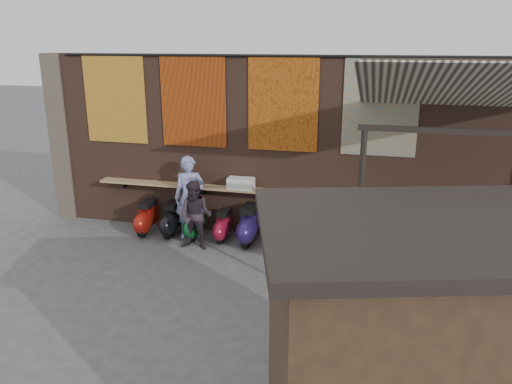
# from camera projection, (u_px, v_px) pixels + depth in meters

# --- Properties ---
(ground) EXTENTS (70.00, 70.00, 0.00)m
(ground) POSITION_uv_depth(u_px,v_px,m) (238.00, 285.00, 9.12)
(ground) COLOR #474749
(ground) RESTS_ON ground
(brick_wall) EXTENTS (10.00, 0.40, 4.00)m
(brick_wall) POSITION_uv_depth(u_px,v_px,m) (271.00, 148.00, 11.04)
(brick_wall) COLOR brown
(brick_wall) RESTS_ON ground
(pier_left) EXTENTS (0.50, 0.50, 4.00)m
(pier_left) POSITION_uv_depth(u_px,v_px,m) (64.00, 137.00, 12.24)
(pier_left) COLOR #4C4238
(pier_left) RESTS_ON ground
(eating_counter) EXTENTS (8.00, 0.32, 0.05)m
(eating_counter) POSITION_uv_depth(u_px,v_px,m) (267.00, 191.00, 10.96)
(eating_counter) COLOR #9E7A51
(eating_counter) RESTS_ON brick_wall
(shelf_box) EXTENTS (0.58, 0.29, 0.25)m
(shelf_box) POSITION_uv_depth(u_px,v_px,m) (241.00, 183.00, 11.02)
(shelf_box) COLOR white
(shelf_box) RESTS_ON eating_counter
(tapestry_redgold) EXTENTS (1.50, 0.02, 2.00)m
(tapestry_redgold) POSITION_uv_depth(u_px,v_px,m) (115.00, 99.00, 11.37)
(tapestry_redgold) COLOR maroon
(tapestry_redgold) RESTS_ON brick_wall
(tapestry_sun) EXTENTS (1.50, 0.02, 2.00)m
(tapestry_sun) POSITION_uv_depth(u_px,v_px,m) (193.00, 101.00, 10.93)
(tapestry_sun) COLOR #E9540D
(tapestry_sun) RESTS_ON brick_wall
(tapestry_orange) EXTENTS (1.50, 0.02, 2.00)m
(tapestry_orange) POSITION_uv_depth(u_px,v_px,m) (283.00, 104.00, 10.47)
(tapestry_orange) COLOR #AF5B15
(tapestry_orange) RESTS_ON brick_wall
(tapestry_multi) EXTENTS (1.50, 0.02, 2.00)m
(tapestry_multi) POSITION_uv_depth(u_px,v_px,m) (381.00, 107.00, 10.01)
(tapestry_multi) COLOR teal
(tapestry_multi) RESTS_ON brick_wall
(hang_rail) EXTENTS (9.50, 0.06, 0.06)m
(hang_rail) POSITION_uv_depth(u_px,v_px,m) (269.00, 56.00, 10.25)
(hang_rail) COLOR black
(hang_rail) RESTS_ON brick_wall
(scooter_stool_0) EXTENTS (0.35, 0.79, 0.75)m
(scooter_stool_0) POSITION_uv_depth(u_px,v_px,m) (147.00, 218.00, 11.47)
(scooter_stool_0) COLOR maroon
(scooter_stool_0) RESTS_ON ground
(scooter_stool_1) EXTENTS (0.36, 0.79, 0.75)m
(scooter_stool_1) POSITION_uv_depth(u_px,v_px,m) (173.00, 219.00, 11.37)
(scooter_stool_1) COLOR black
(scooter_stool_1) RESTS_ON ground
(scooter_stool_2) EXTENTS (0.35, 0.77, 0.73)m
(scooter_stool_2) POSITION_uv_depth(u_px,v_px,m) (196.00, 222.00, 11.19)
(scooter_stool_2) COLOR #0E4924
(scooter_stool_2) RESTS_ON ground
(scooter_stool_3) EXTENTS (0.32, 0.71, 0.67)m
(scooter_stool_3) POSITION_uv_depth(u_px,v_px,m) (223.00, 226.00, 11.07)
(scooter_stool_3) COLOR maroon
(scooter_stool_3) RESTS_ON ground
(scooter_stool_4) EXTENTS (0.40, 0.88, 0.84)m
(scooter_stool_4) POSITION_uv_depth(u_px,v_px,m) (249.00, 225.00, 10.88)
(scooter_stool_4) COLOR #22164E
(scooter_stool_4) RESTS_ON ground
(scooter_stool_5) EXTENTS (0.33, 0.72, 0.69)m
(scooter_stool_5) POSITION_uv_depth(u_px,v_px,m) (280.00, 230.00, 10.83)
(scooter_stool_5) COLOR #A70C15
(scooter_stool_5) RESTS_ON ground
(scooter_stool_6) EXTENTS (0.37, 0.83, 0.79)m
(scooter_stool_6) POSITION_uv_depth(u_px,v_px,m) (308.00, 230.00, 10.65)
(scooter_stool_6) COLOR navy
(scooter_stool_6) RESTS_ON ground
(scooter_stool_7) EXTENTS (0.36, 0.80, 0.76)m
(scooter_stool_7) POSITION_uv_depth(u_px,v_px,m) (335.00, 233.00, 10.54)
(scooter_stool_7) COLOR black
(scooter_stool_7) RESTS_ON ground
(scooter_stool_8) EXTENTS (0.33, 0.74, 0.70)m
(scooter_stool_8) POSITION_uv_depth(u_px,v_px,m) (364.00, 237.00, 10.38)
(scooter_stool_8) COLOR navy
(scooter_stool_8) RESTS_ON ground
(scooter_stool_9) EXTENTS (0.36, 0.80, 0.76)m
(scooter_stool_9) POSITION_uv_depth(u_px,v_px,m) (396.00, 238.00, 10.25)
(scooter_stool_9) COLOR #151A52
(scooter_stool_9) RESTS_ON ground
(diner_left) EXTENTS (0.79, 0.64, 1.87)m
(diner_left) POSITION_uv_depth(u_px,v_px,m) (190.00, 198.00, 11.09)
(diner_left) COLOR #878FC4
(diner_left) RESTS_ON ground
(diner_right) EXTENTS (0.73, 0.57, 1.49)m
(diner_right) POSITION_uv_depth(u_px,v_px,m) (196.00, 216.00, 10.50)
(diner_right) COLOR #2F252D
(diner_right) RESTS_ON ground
(shopper_navy) EXTENTS (1.13, 0.54, 1.87)m
(shopper_navy) POSITION_uv_depth(u_px,v_px,m) (444.00, 265.00, 7.75)
(shopper_navy) COLOR black
(shopper_navy) RESTS_ON ground
(shopper_grey) EXTENTS (1.37, 1.16, 1.84)m
(shopper_grey) POSITION_uv_depth(u_px,v_px,m) (435.00, 272.00, 7.56)
(shopper_grey) COLOR #56575B
(shopper_grey) RESTS_ON ground
(shopper_tan) EXTENTS (0.99, 0.86, 1.71)m
(shopper_tan) POSITION_uv_depth(u_px,v_px,m) (424.00, 255.00, 8.29)
(shopper_tan) COLOR #9E8B64
(shopper_tan) RESTS_ON ground
(market_stall) EXTENTS (2.90, 2.48, 2.68)m
(market_stall) POSITION_uv_depth(u_px,v_px,m) (407.00, 368.00, 4.68)
(market_stall) COLOR black
(market_stall) RESTS_ON ground
(stall_roof) EXTENTS (3.26, 2.83, 0.12)m
(stall_roof) POSITION_uv_depth(u_px,v_px,m) (422.00, 228.00, 4.27)
(stall_roof) COLOR black
(stall_roof) RESTS_ON market_stall
(stall_sign) EXTENTS (1.16, 0.38, 0.50)m
(stall_sign) POSITION_uv_depth(u_px,v_px,m) (383.00, 265.00, 5.42)
(stall_sign) COLOR gold
(stall_sign) RESTS_ON market_stall
(stall_shelf) EXTENTS (2.00, 0.68, 0.06)m
(stall_shelf) POSITION_uv_depth(u_px,v_px,m) (377.00, 342.00, 5.70)
(stall_shelf) COLOR #473321
(stall_shelf) RESTS_ON market_stall
(awning_canvas) EXTENTS (3.20, 3.28, 0.97)m
(awning_canvas) POSITION_uv_depth(u_px,v_px,m) (458.00, 87.00, 8.11)
(awning_canvas) COLOR beige
(awning_canvas) RESTS_ON brick_wall
(awning_ledger) EXTENTS (3.30, 0.08, 0.12)m
(awning_ledger) POSITION_uv_depth(u_px,v_px,m) (449.00, 59.00, 9.47)
(awning_ledger) COLOR #33261C
(awning_ledger) RESTS_ON brick_wall
(awning_header) EXTENTS (3.00, 0.08, 0.08)m
(awning_header) POSITION_uv_depth(u_px,v_px,m) (469.00, 132.00, 6.85)
(awning_header) COLOR black
(awning_header) RESTS_ON awning_post_left
(awning_post_left) EXTENTS (0.09, 0.09, 3.10)m
(awning_post_left) POSITION_uv_depth(u_px,v_px,m) (358.00, 227.00, 7.62)
(awning_post_left) COLOR black
(awning_post_left) RESTS_ON ground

